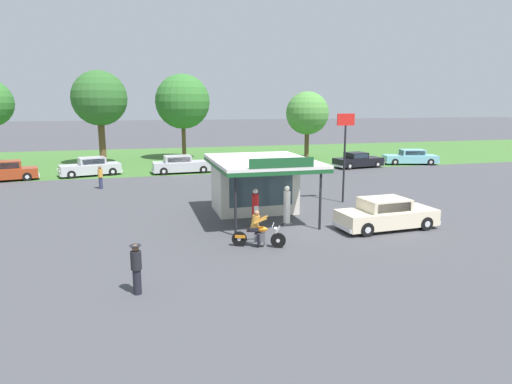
% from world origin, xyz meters
% --- Properties ---
extents(ground_plane, '(300.00, 300.00, 0.00)m').
position_xyz_m(ground_plane, '(0.00, 0.00, 0.00)').
color(ground_plane, '#424247').
extents(grass_verge_strip, '(120.00, 24.00, 0.01)m').
position_xyz_m(grass_verge_strip, '(0.00, 30.00, 0.00)').
color(grass_verge_strip, '#3D6B2D').
rests_on(grass_verge_strip, ground).
extents(service_station_kiosk, '(5.02, 6.70, 3.55)m').
position_xyz_m(service_station_kiosk, '(-1.31, 3.77, 1.81)').
color(service_station_kiosk, beige).
rests_on(service_station_kiosk, ground).
extents(gas_pump_nearside, '(0.44, 0.44, 1.91)m').
position_xyz_m(gas_pump_nearside, '(-2.12, 0.84, 0.87)').
color(gas_pump_nearside, slate).
rests_on(gas_pump_nearside, ground).
extents(gas_pump_offside, '(0.44, 0.44, 1.96)m').
position_xyz_m(gas_pump_offside, '(-0.51, 0.84, 0.90)').
color(gas_pump_offside, slate).
rests_on(gas_pump_offside, ground).
extents(motorcycle_with_rider, '(2.15, 1.04, 1.58)m').
position_xyz_m(motorcycle_with_rider, '(-2.82, -2.18, 0.65)').
color(motorcycle_with_rider, black).
rests_on(motorcycle_with_rider, ground).
extents(featured_classic_sedan, '(5.06, 2.15, 1.50)m').
position_xyz_m(featured_classic_sedan, '(3.87, -1.09, 0.69)').
color(featured_classic_sedan, beige).
rests_on(featured_classic_sedan, ground).
extents(parked_car_back_row_centre, '(5.31, 2.76, 1.53)m').
position_xyz_m(parked_car_back_row_centre, '(2.19, 16.93, 0.69)').
color(parked_car_back_row_centre, '#2D844C').
rests_on(parked_car_back_row_centre, ground).
extents(parked_car_second_row_spare, '(4.99, 2.49, 1.44)m').
position_xyz_m(parked_car_second_row_spare, '(12.54, 18.33, 0.65)').
color(parked_car_second_row_spare, black).
rests_on(parked_car_second_row_spare, ground).
extents(parked_car_back_row_right, '(5.23, 3.05, 1.53)m').
position_xyz_m(parked_car_back_row_right, '(-11.36, 19.77, 0.70)').
color(parked_car_back_row_right, '#B7B7BC').
rests_on(parked_car_back_row_right, ground).
extents(parked_car_back_row_far_left, '(5.47, 2.84, 1.56)m').
position_xyz_m(parked_car_back_row_far_left, '(-17.69, 18.71, 0.69)').
color(parked_car_back_row_far_left, '#993819').
rests_on(parked_car_back_row_far_left, ground).
extents(parked_car_back_row_centre_left, '(5.58, 3.14, 1.47)m').
position_xyz_m(parked_car_back_row_centre_left, '(18.72, 19.13, 0.68)').
color(parked_car_back_row_centre_left, '#7AC6D1').
rests_on(parked_car_back_row_centre_left, ground).
extents(parked_car_back_row_left, '(5.26, 2.19, 1.51)m').
position_xyz_m(parked_car_back_row_left, '(-3.86, 19.34, 0.70)').
color(parked_car_back_row_left, '#B7B7BC').
rests_on(parked_car_back_row_left, ground).
extents(bystander_strolling_foreground, '(0.36, 0.36, 1.63)m').
position_xyz_m(bystander_strolling_foreground, '(-7.74, -5.76, 0.87)').
color(bystander_strolling_foreground, black).
rests_on(bystander_strolling_foreground, ground).
extents(bystander_standing_back_lot, '(0.34, 0.34, 1.63)m').
position_xyz_m(bystander_standing_back_lot, '(-10.12, 13.29, 0.86)').
color(bystander_standing_back_lot, '#2D3351').
rests_on(bystander_standing_back_lot, ground).
extents(tree_oak_centre, '(5.26, 5.26, 9.08)m').
position_xyz_m(tree_oak_centre, '(-10.78, 26.67, 6.40)').
color(tree_oak_centre, brown).
rests_on(tree_oak_centre, ground).
extents(tree_oak_far_left, '(4.60, 4.60, 7.23)m').
position_xyz_m(tree_oak_far_left, '(10.38, 26.03, 4.91)').
color(tree_oak_far_left, brown).
rests_on(tree_oak_far_left, ground).
extents(tree_oak_far_right, '(5.76, 5.76, 9.03)m').
position_xyz_m(tree_oak_far_right, '(-2.52, 29.22, 6.03)').
color(tree_oak_far_right, brown).
rests_on(tree_oak_far_right, ground).
extents(roadside_pole_sign, '(1.10, 0.12, 5.35)m').
position_xyz_m(roadside_pole_sign, '(4.49, 4.86, 3.61)').
color(roadside_pole_sign, black).
rests_on(roadside_pole_sign, ground).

